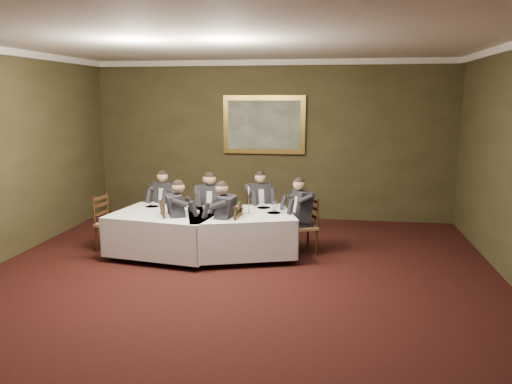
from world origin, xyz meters
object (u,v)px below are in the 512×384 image
(diner_sec_endright, at_px, (227,232))
(chair_sec_endleft, at_px, (111,234))
(diner_sec_backright, at_px, (212,217))
(painting, at_px, (264,125))
(chair_main_endleft, at_px, (174,243))
(chair_sec_backleft, at_px, (167,225))
(chair_main_backleft, at_px, (209,228))
(centerpiece, at_px, (239,206))
(chair_sec_backright, at_px, (213,229))
(chair_sec_endright, at_px, (228,245))
(chair_main_endright, at_px, (303,238))
(diner_main_endleft, at_px, (175,230))
(table_main, at_px, (240,231))
(diner_main_endright, at_px, (303,225))
(diner_main_backright, at_px, (259,215))
(candlestick, at_px, (249,203))
(chair_main_backright, at_px, (259,226))
(diner_main_backleft, at_px, (209,217))
(diner_sec_backleft, at_px, (166,214))
(table_second, at_px, (167,230))

(diner_sec_endright, bearing_deg, chair_sec_endleft, 86.31)
(diner_sec_backright, relative_size, painting, 0.74)
(chair_main_endleft, height_order, diner_sec_endright, diner_sec_endright)
(chair_sec_backleft, xyz_separation_m, painting, (1.59, 2.07, 1.82))
(painting, bearing_deg, chair_main_backleft, -108.50)
(chair_sec_endleft, height_order, centerpiece, centerpiece)
(chair_sec_backright, height_order, centerpiece, centerpiece)
(chair_main_endleft, distance_m, chair_sec_endright, 0.91)
(chair_main_endright, height_order, chair_sec_endright, same)
(chair_sec_backleft, bearing_deg, chair_sec_endleft, 62.37)
(diner_main_endleft, height_order, chair_sec_endright, diner_main_endleft)
(table_main, height_order, chair_main_backleft, chair_main_backleft)
(table_main, distance_m, chair_sec_backleft, 1.80)
(painting, bearing_deg, diner_main_endright, -67.63)
(diner_main_backright, height_order, candlestick, diner_main_backright)
(candlestick, bearing_deg, diner_main_endright, 16.18)
(chair_main_backright, height_order, chair_sec_backright, same)
(chair_main_endleft, relative_size, chair_sec_backleft, 1.00)
(chair_sec_endleft, xyz_separation_m, painting, (2.37, 2.87, 1.82))
(diner_main_backleft, height_order, centerpiece, diner_main_backleft)
(chair_main_endright, relative_size, diner_sec_backright, 0.74)
(chair_main_endleft, xyz_separation_m, diner_main_endleft, (0.01, 0.01, 0.23))
(diner_main_endright, xyz_separation_m, diner_sec_endright, (-1.21, -0.66, 0.00))
(diner_main_endleft, height_order, candlestick, diner_main_endleft)
(chair_sec_endleft, bearing_deg, painting, 151.84)
(chair_main_endleft, bearing_deg, painting, 135.42)
(diner_sec_endright, bearing_deg, chair_main_endright, -56.60)
(diner_main_backleft, height_order, diner_sec_backright, same)
(diner_main_backright, distance_m, chair_sec_endleft, 2.73)
(chair_main_backleft, xyz_separation_m, diner_sec_backleft, (-0.87, 0.09, 0.23))
(chair_main_endleft, distance_m, chair_main_endright, 2.23)
(chair_main_endleft, height_order, chair_sec_endright, same)
(diner_main_endleft, bearing_deg, diner_sec_backleft, 178.93)
(diner_main_backleft, xyz_separation_m, diner_main_endright, (1.77, -0.37, 0.00))
(diner_main_endright, distance_m, diner_sec_backright, 1.73)
(chair_sec_endright, height_order, painting, painting)
(diner_main_endleft, xyz_separation_m, chair_main_endright, (2.11, 0.68, -0.23))
(diner_main_backright, distance_m, diner_main_endright, 1.09)
(diner_sec_backright, relative_size, centerpiece, 4.79)
(diner_sec_endright, bearing_deg, centerpiece, -26.61)
(table_second, xyz_separation_m, chair_main_endleft, (0.20, -0.19, -0.17))
(table_main, height_order, candlestick, candlestick)
(chair_main_endleft, bearing_deg, candlestick, 82.81)
(chair_main_endleft, height_order, diner_main_endright, diner_main_endright)
(chair_main_backright, relative_size, centerpiece, 3.56)
(diner_main_backright, bearing_deg, diner_sec_endright, 49.44)
(chair_main_backleft, bearing_deg, candlestick, 126.97)
(diner_sec_backleft, height_order, centerpiece, diner_sec_backleft)
(painting, bearing_deg, chair_sec_backleft, -127.57)
(chair_sec_endleft, height_order, candlestick, candlestick)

